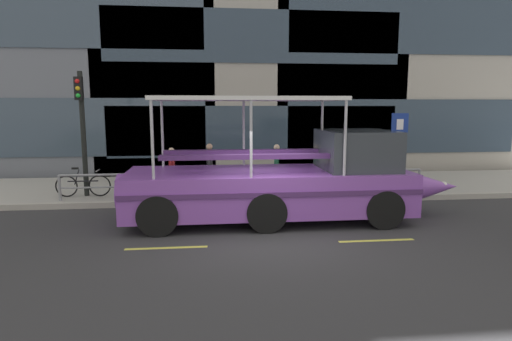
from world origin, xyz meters
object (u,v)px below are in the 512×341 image
pedestrian_near_bow (370,158)px  pedestrian_mid_left (277,162)px  leaned_bicycle (83,185)px  duck_tour_boat (288,182)px  parking_sign (399,138)px  pedestrian_near_stern (172,165)px  pedestrian_mid_right (210,162)px  traffic_light_pole (82,121)px

pedestrian_near_bow → pedestrian_mid_left: bearing=178.7°
leaned_bicycle → pedestrian_mid_left: pedestrian_mid_left is taller
pedestrian_near_bow → pedestrian_mid_left: size_ratio=1.10×
duck_tour_boat → leaned_bicycle: bearing=155.3°
parking_sign → pedestrian_near_stern: size_ratio=1.76×
pedestrian_near_bow → pedestrian_near_stern: (-7.04, -0.07, -0.13)m
parking_sign → pedestrian_mid_left: 4.31m
pedestrian_mid_right → traffic_light_pole: bearing=-170.5°
parking_sign → pedestrian_near_stern: (-7.82, 0.55, -0.90)m
leaned_bicycle → pedestrian_mid_right: (4.09, 0.75, 0.60)m
traffic_light_pole → leaned_bicycle: traffic_light_pole is taller
parking_sign → duck_tour_boat: 5.36m
duck_tour_boat → pedestrian_mid_left: (0.26, 3.56, 0.07)m
pedestrian_mid_right → pedestrian_near_stern: pedestrian_mid_right is taller
pedestrian_near_bow → parking_sign: bearing=-38.5°
traffic_light_pole → pedestrian_near_bow: bearing=3.2°
parking_sign → pedestrian_mid_left: bearing=170.6°
leaned_bicycle → duck_tour_boat: 6.84m
pedestrian_mid_left → pedestrian_mid_right: size_ratio=0.97×
parking_sign → pedestrian_mid_right: (-6.53, 0.74, -0.83)m
pedestrian_mid_right → pedestrian_near_stern: 1.30m
pedestrian_near_bow → traffic_light_pole: bearing=-176.8°
pedestrian_mid_right → pedestrian_near_stern: (-1.29, -0.19, -0.07)m
parking_sign → pedestrian_mid_right: bearing=173.6°
parking_sign → pedestrian_mid_left: size_ratio=1.69×
pedestrian_mid_left → pedestrian_near_stern: (-3.65, -0.14, -0.04)m
traffic_light_pole → pedestrian_mid_left: size_ratio=2.53×
pedestrian_near_bow → pedestrian_mid_left: pedestrian_near_bow is taller
traffic_light_pole → pedestrian_near_stern: 3.17m
traffic_light_pole → pedestrian_near_bow: size_ratio=2.31×
parking_sign → pedestrian_near_bow: (-0.77, 0.62, -0.77)m
duck_tour_boat → pedestrian_mid_right: (-2.10, 3.61, 0.10)m
pedestrian_mid_right → parking_sign: bearing=-6.4°
traffic_light_pole → parking_sign: traffic_light_pole is taller
pedestrian_near_stern → traffic_light_pole: bearing=-169.9°
pedestrian_near_bow → pedestrian_mid_right: size_ratio=1.07×
parking_sign → duck_tour_boat: (-4.43, -2.87, -0.93)m
leaned_bicycle → duck_tour_boat: (6.19, -2.85, 0.50)m
pedestrian_near_bow → pedestrian_near_stern: bearing=-179.5°
traffic_light_pole → parking_sign: size_ratio=1.50×
traffic_light_pole → duck_tour_boat: 6.97m
leaned_bicycle → pedestrian_near_stern: (2.80, 0.57, 0.54)m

